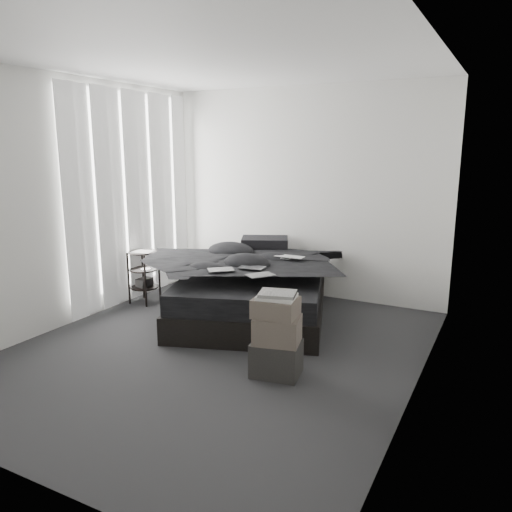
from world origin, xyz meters
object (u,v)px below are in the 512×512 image
at_px(bed, 254,304).
at_px(side_stand, 144,277).
at_px(laptop, 288,252).
at_px(box_lower, 276,358).

relative_size(bed, side_stand, 3.22).
distance_m(laptop, side_stand, 1.84).
height_order(side_stand, box_lower, side_stand).
xyz_separation_m(laptop, box_lower, (0.53, -1.40, -0.60)).
bearing_deg(side_stand, bed, 7.25).
bearing_deg(box_lower, bed, 125.03).
xyz_separation_m(bed, laptop, (0.34, 0.17, 0.61)).
bearing_deg(side_stand, laptop, 11.17).
bearing_deg(laptop, bed, -154.50).
height_order(laptop, box_lower, laptop).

